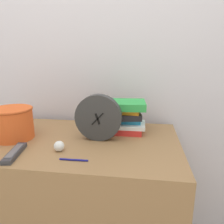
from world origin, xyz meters
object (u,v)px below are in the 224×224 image
object	(u,v)px
basket	(13,122)
crumpled_paper_ball	(59,146)
pen	(74,160)
desk_clock	(98,118)
tv_remote	(15,153)
book_stack	(125,116)

from	to	relation	value
basket	crumpled_paper_ball	xyz separation A→B (m)	(0.30, -0.12, -0.06)
pen	basket	bearing A→B (deg)	152.55
basket	desk_clock	bearing A→B (deg)	5.01
tv_remote	desk_clock	bearing A→B (deg)	34.29
desk_clock	basket	size ratio (longest dim) A/B	1.12
desk_clock	book_stack	distance (m)	0.19
crumpled_paper_ball	pen	xyz separation A→B (m)	(0.09, -0.08, -0.02)
desk_clock	crumpled_paper_ball	distance (m)	0.24
tv_remote	crumpled_paper_ball	size ratio (longest dim) A/B	4.05
crumpled_paper_ball	tv_remote	bearing A→B (deg)	-159.40
crumpled_paper_ball	pen	bearing A→B (deg)	-41.06
desk_clock	tv_remote	distance (m)	0.42
desk_clock	tv_remote	bearing A→B (deg)	-145.71
desk_clock	book_stack	size ratio (longest dim) A/B	0.97
desk_clock	pen	world-z (taller)	desk_clock
tv_remote	basket	bearing A→B (deg)	121.74
book_stack	basket	size ratio (longest dim) A/B	1.16
tv_remote	crumpled_paper_ball	distance (m)	0.19
desk_clock	crumpled_paper_ball	bearing A→B (deg)	-133.89
desk_clock	pen	distance (m)	0.27
crumpled_paper_ball	pen	size ratio (longest dim) A/B	0.39
book_stack	crumpled_paper_ball	size ratio (longest dim) A/B	5.13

